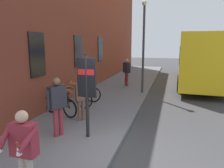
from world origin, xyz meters
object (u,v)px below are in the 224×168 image
at_px(pedestrian_crossing_street, 57,101).
at_px(street_lamp, 144,39).
at_px(transit_info_sign, 87,83).
at_px(city_bus, 200,56).
at_px(tourist_with_hotdogs, 23,145).
at_px(bicycle_mid_rack, 60,105).
at_px(bicycle_beside_lamp, 82,94).
at_px(pedestrian_by_facade, 127,69).
at_px(pedestrian_near_bus, 81,95).
at_px(bicycle_nearest_sign, 73,99).

xyz_separation_m(pedestrian_crossing_street, street_lamp, (6.32, -1.57, 1.83)).
bearing_deg(transit_info_sign, city_bus, -20.68).
relative_size(city_bus, tourist_with_hotdogs, 6.61).
relative_size(bicycle_mid_rack, bicycle_beside_lamp, 0.98).
xyz_separation_m(pedestrian_crossing_street, tourist_with_hotdogs, (-2.45, -0.76, -0.08)).
xyz_separation_m(bicycle_mid_rack, tourist_with_hotdogs, (-4.11, -1.63, 0.60)).
distance_m(pedestrian_by_facade, street_lamp, 2.73).
bearing_deg(pedestrian_crossing_street, pedestrian_near_bus, -5.08).
relative_size(bicycle_mid_rack, pedestrian_near_bus, 1.12).
xyz_separation_m(transit_info_sign, pedestrian_near_bus, (1.18, 0.73, -0.67)).
xyz_separation_m(bicycle_beside_lamp, pedestrian_near_bus, (-2.19, -0.94, 0.54)).
bearing_deg(street_lamp, tourist_with_hotdogs, 174.74).
height_order(bicycle_mid_rack, pedestrian_crossing_street, pedestrian_crossing_street).
distance_m(pedestrian_crossing_street, tourist_with_hotdogs, 2.57).
bearing_deg(street_lamp, bicycle_nearest_sign, 146.51).
relative_size(bicycle_mid_rack, bicycle_nearest_sign, 0.95).
distance_m(bicycle_nearest_sign, bicycle_beside_lamp, 0.88).
height_order(city_bus, pedestrian_near_bus, city_bus).
xyz_separation_m(bicycle_mid_rack, city_bus, (9.16, -5.74, 1.41)).
height_order(transit_info_sign, pedestrian_crossing_street, transit_info_sign).
bearing_deg(street_lamp, pedestrian_crossing_street, 166.06).
relative_size(bicycle_beside_lamp, pedestrian_crossing_street, 0.98).
xyz_separation_m(bicycle_mid_rack, street_lamp, (4.67, -2.44, 2.51)).
bearing_deg(pedestrian_crossing_street, pedestrian_by_facade, -2.41).
relative_size(transit_info_sign, pedestrian_near_bus, 1.58).
distance_m(transit_info_sign, city_bus, 11.37).
relative_size(transit_info_sign, pedestrian_crossing_street, 1.37).
relative_size(tourist_with_hotdogs, street_lamp, 0.33).
height_order(pedestrian_crossing_street, tourist_with_hotdogs, pedestrian_crossing_street).
bearing_deg(pedestrian_near_bus, tourist_with_hotdogs, -170.46).
xyz_separation_m(bicycle_nearest_sign, tourist_with_hotdogs, (-5.12, -1.61, 0.60)).
distance_m(bicycle_beside_lamp, transit_info_sign, 3.96).
distance_m(bicycle_mid_rack, pedestrian_crossing_street, 1.99).
relative_size(pedestrian_crossing_street, pedestrian_by_facade, 1.02).
bearing_deg(tourist_with_hotdogs, transit_info_sign, -2.04).
relative_size(bicycle_mid_rack, city_bus, 0.16).
height_order(bicycle_mid_rack, bicycle_nearest_sign, same).
height_order(bicycle_beside_lamp, transit_info_sign, transit_info_sign).
distance_m(city_bus, pedestrian_by_facade, 5.44).
bearing_deg(city_bus, bicycle_nearest_sign, 144.93).
height_order(bicycle_mid_rack, city_bus, city_bus).
distance_m(pedestrian_by_facade, tourist_with_hotdogs, 10.36).
bearing_deg(street_lamp, city_bus, -36.32).
bearing_deg(pedestrian_near_bus, city_bus, -26.68).
distance_m(tourist_with_hotdogs, street_lamp, 9.01).
relative_size(bicycle_beside_lamp, tourist_with_hotdogs, 1.07).
xyz_separation_m(bicycle_mid_rack, pedestrian_near_bus, (-0.29, -0.99, 0.54)).
distance_m(bicycle_mid_rack, bicycle_beside_lamp, 1.90).
bearing_deg(bicycle_nearest_sign, transit_info_sign, -145.69).
height_order(tourist_with_hotdogs, street_lamp, street_lamp).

